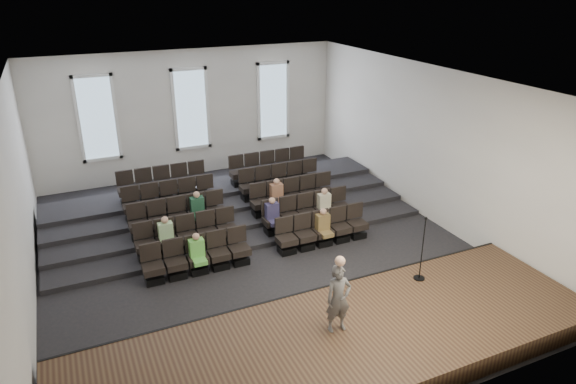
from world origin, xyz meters
The scene contains 14 objects.
ground centered at (0.00, 0.00, 0.00)m, with size 14.00×14.00×0.00m, color black.
ceiling centered at (0.00, 0.00, 5.01)m, with size 12.00×14.00×0.02m, color white.
wall_back centered at (0.00, 7.02, 2.50)m, with size 12.00×0.04×5.00m, color silver.
wall_front centered at (0.00, -7.02, 2.50)m, with size 12.00×0.04×5.00m, color silver.
wall_left centered at (-6.02, 0.00, 2.50)m, with size 0.04×14.00×5.00m, color silver.
wall_right centered at (6.02, 0.00, 2.50)m, with size 0.04×14.00×5.00m, color silver.
stage centered at (0.00, -5.10, 0.25)m, with size 11.80×3.60×0.50m, color #4B3620.
stage_lip centered at (0.00, -3.33, 0.25)m, with size 11.80×0.06×0.52m, color black.
risers centered at (0.00, 3.17, 0.20)m, with size 11.80×4.80×0.60m.
seating_rows centered at (0.00, 1.54, 0.68)m, with size 6.80×4.70×1.67m.
windows centered at (0.00, 6.95, 2.70)m, with size 8.44×0.10×3.24m.
audience centered at (0.10, 0.45, 0.83)m, with size 5.45×2.64×1.10m.
speaker centered at (0.00, -4.87, 1.27)m, with size 0.56×0.37×1.54m, color #555350.
mic_stand centered at (2.86, -3.97, 1.01)m, with size 0.29×0.29×1.72m.
Camera 1 is at (-4.69, -12.67, 7.50)m, focal length 32.00 mm.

